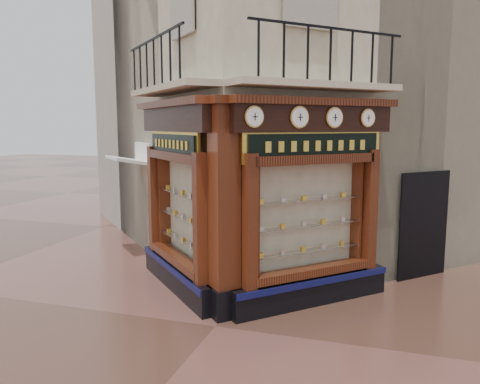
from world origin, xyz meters
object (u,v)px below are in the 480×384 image
at_px(awning, 130,254).
at_px(clock_b, 299,117).
at_px(clock_c, 334,118).
at_px(clock_a, 254,117).
at_px(clock_d, 368,118).
at_px(signboard_left, 173,144).
at_px(corner_pilaster, 224,212).
at_px(signboard_right, 316,146).

bearing_deg(awning, clock_b, -161.48).
bearing_deg(awning, clock_c, -154.25).
distance_m(clock_a, clock_d, 2.53).
height_order(clock_b, clock_d, clock_b).
bearing_deg(clock_b, signboard_left, 126.40).
distance_m(corner_pilaster, signboard_right, 2.12).
height_order(corner_pilaster, clock_c, corner_pilaster).
relative_size(corner_pilaster, clock_a, 10.69).
xyz_separation_m(corner_pilaster, clock_c, (1.77, 1.17, 1.67)).
distance_m(clock_b, clock_c, 0.79).
height_order(clock_a, signboard_right, clock_a).
xyz_separation_m(clock_d, signboard_right, (-0.89, -0.73, -0.52)).
xyz_separation_m(clock_b, signboard_left, (-2.67, 0.40, -0.52)).
bearing_deg(signboard_right, clock_c, -18.77).
height_order(corner_pilaster, signboard_right, corner_pilaster).
relative_size(corner_pilaster, signboard_right, 1.77).
bearing_deg(clock_c, clock_a, -180.00).
relative_size(clock_a, signboard_right, 0.17).
bearing_deg(corner_pilaster, awning, 95.81).
relative_size(awning, signboard_left, 0.72).
height_order(clock_a, awning, clock_a).
xyz_separation_m(clock_c, signboard_right, (-0.31, -0.15, -0.52)).
bearing_deg(signboard_left, signboard_right, -135.00).
relative_size(clock_d, signboard_left, 0.18).
relative_size(clock_d, awning, 0.26).
distance_m(clock_c, awning, 6.95).
relative_size(corner_pilaster, clock_d, 11.15).
bearing_deg(clock_a, clock_b, 0.00).
relative_size(clock_b, signboard_right, 0.18).
bearing_deg(signboard_left, clock_b, -143.60).
height_order(clock_d, signboard_left, clock_d).
xyz_separation_m(clock_b, clock_c, (0.56, 0.56, 0.00)).
bearing_deg(signboard_right, signboard_left, 135.00).
relative_size(corner_pilaster, awning, 2.86).
xyz_separation_m(awning, signboard_left, (2.37, -2.11, 3.10)).
relative_size(clock_c, clock_d, 1.09).
height_order(clock_b, awning, clock_b).
height_order(clock_d, awning, clock_d).
xyz_separation_m(clock_c, signboard_left, (-3.23, -0.15, -0.52)).
bearing_deg(corner_pilaster, signboard_left, 100.25).
bearing_deg(corner_pilaster, clock_d, -8.40).
bearing_deg(clock_c, clock_d, -0.00).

